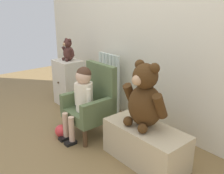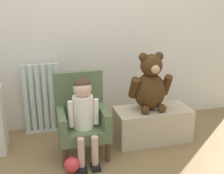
{
  "view_description": "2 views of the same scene",
  "coord_description": "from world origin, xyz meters",
  "px_view_note": "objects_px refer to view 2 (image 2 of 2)",
  "views": [
    {
      "loc": [
        1.76,
        -0.82,
        1.28
      ],
      "look_at": [
        0.16,
        0.52,
        0.57
      ],
      "focal_mm": 40.0,
      "sensor_mm": 36.0,
      "label": 1
    },
    {
      "loc": [
        -0.45,
        -1.71,
        1.32
      ],
      "look_at": [
        0.14,
        0.51,
        0.58
      ],
      "focal_mm": 45.0,
      "sensor_mm": 36.0,
      "label": 2
    }
  ],
  "objects_px": {
    "radiator": "(42,99)",
    "child_armchair": "(82,118)",
    "child_figure": "(83,108)",
    "toy_ball": "(72,165)",
    "low_bench": "(152,124)",
    "large_teddy_bear": "(150,85)"
  },
  "relations": [
    {
      "from": "child_figure",
      "to": "low_bench",
      "type": "relative_size",
      "value": 1.0
    },
    {
      "from": "low_bench",
      "to": "toy_ball",
      "type": "height_order",
      "value": "low_bench"
    },
    {
      "from": "child_figure",
      "to": "low_bench",
      "type": "bearing_deg",
      "value": 13.17
    },
    {
      "from": "large_teddy_bear",
      "to": "low_bench",
      "type": "bearing_deg",
      "value": -13.59
    },
    {
      "from": "low_bench",
      "to": "large_teddy_bear",
      "type": "distance_m",
      "value": 0.4
    },
    {
      "from": "child_armchair",
      "to": "child_figure",
      "type": "bearing_deg",
      "value": -90.0
    },
    {
      "from": "large_teddy_bear",
      "to": "child_armchair",
      "type": "bearing_deg",
      "value": -175.25
    },
    {
      "from": "low_bench",
      "to": "large_teddy_bear",
      "type": "bearing_deg",
      "value": 166.41
    },
    {
      "from": "large_teddy_bear",
      "to": "toy_ball",
      "type": "relative_size",
      "value": 4.34
    },
    {
      "from": "radiator",
      "to": "child_armchair",
      "type": "bearing_deg",
      "value": -56.35
    },
    {
      "from": "child_armchair",
      "to": "toy_ball",
      "type": "bearing_deg",
      "value": -114.27
    },
    {
      "from": "child_figure",
      "to": "large_teddy_bear",
      "type": "relative_size",
      "value": 1.32
    },
    {
      "from": "radiator",
      "to": "toy_ball",
      "type": "relative_size",
      "value": 5.71
    },
    {
      "from": "child_figure",
      "to": "toy_ball",
      "type": "bearing_deg",
      "value": -126.4
    },
    {
      "from": "radiator",
      "to": "toy_ball",
      "type": "xyz_separation_m",
      "value": [
        0.19,
        -0.77,
        -0.29
      ]
    },
    {
      "from": "radiator",
      "to": "large_teddy_bear",
      "type": "xyz_separation_m",
      "value": [
        0.97,
        -0.43,
        0.2
      ]
    },
    {
      "from": "child_armchair",
      "to": "large_teddy_bear",
      "type": "distance_m",
      "value": 0.69
    },
    {
      "from": "toy_ball",
      "to": "child_armchair",
      "type": "bearing_deg",
      "value": 65.73
    },
    {
      "from": "child_armchair",
      "to": "child_figure",
      "type": "height_order",
      "value": "same"
    },
    {
      "from": "child_armchair",
      "to": "child_figure",
      "type": "xyz_separation_m",
      "value": [
        0.0,
        -0.11,
        0.13
      ]
    },
    {
      "from": "child_armchair",
      "to": "low_bench",
      "type": "bearing_deg",
      "value": 3.82
    },
    {
      "from": "radiator",
      "to": "child_figure",
      "type": "relative_size",
      "value": 1.0
    }
  ]
}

